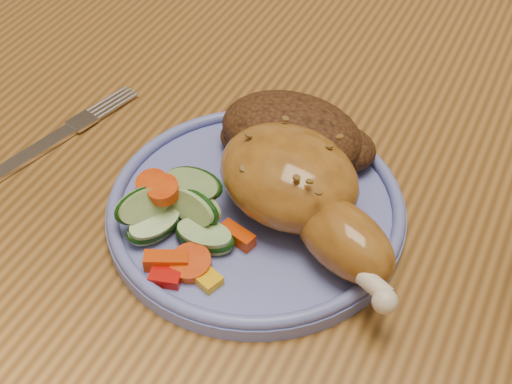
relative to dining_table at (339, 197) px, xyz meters
The scene contains 8 objects.
dining_table is the anchor object (origin of this frame).
chair_far 0.65m from the dining_table, 90.00° to the left, with size 0.42×0.42×0.91m.
plate 0.16m from the dining_table, 102.00° to the right, with size 0.23×0.23×0.01m, color #5D66B1.
plate_rim 0.16m from the dining_table, 102.00° to the right, with size 0.23×0.23×0.01m, color #5D66B1.
chicken_leg 0.18m from the dining_table, 86.31° to the right, with size 0.18×0.14×0.06m.
rice_pilaf 0.13m from the dining_table, 112.78° to the right, with size 0.13×0.09×0.05m.
vegetable_pile 0.22m from the dining_table, 111.50° to the right, with size 0.11×0.10×0.05m.
fork 0.28m from the dining_table, 148.74° to the right, with size 0.06×0.17×0.00m.
Camera 1 is at (0.14, -0.47, 1.16)m, focal length 50.00 mm.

